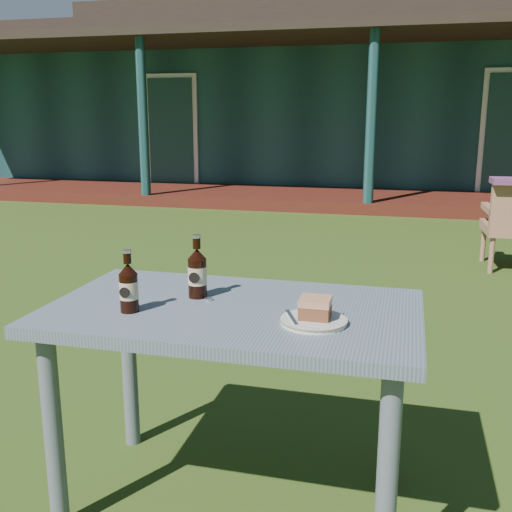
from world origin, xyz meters
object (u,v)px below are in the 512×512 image
(plate, at_px, (314,321))
(cola_bottle_far, at_px, (129,287))
(cafe_table, at_px, (233,336))
(cake_slice, at_px, (315,308))
(cola_bottle_near, at_px, (197,273))

(plate, xyz_separation_m, cola_bottle_far, (-0.58, -0.04, 0.07))
(plate, height_order, cola_bottle_far, cola_bottle_far)
(cafe_table, distance_m, cake_slice, 0.33)
(cake_slice, relative_size, cola_bottle_far, 0.46)
(plate, height_order, cake_slice, cake_slice)
(cake_slice, xyz_separation_m, cola_bottle_near, (-0.43, 0.15, 0.04))
(cafe_table, xyz_separation_m, plate, (0.28, -0.09, 0.11))
(plate, distance_m, cola_bottle_far, 0.59)
(cafe_table, relative_size, cola_bottle_far, 5.99)
(cake_slice, xyz_separation_m, cola_bottle_far, (-0.58, -0.05, 0.03))
(cola_bottle_far, bearing_deg, cake_slice, 4.64)
(plate, relative_size, cola_bottle_far, 1.02)
(cake_slice, distance_m, cola_bottle_near, 0.46)
(cake_slice, bearing_deg, plate, -99.25)
(cafe_table, height_order, cake_slice, cake_slice)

